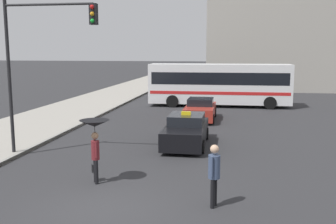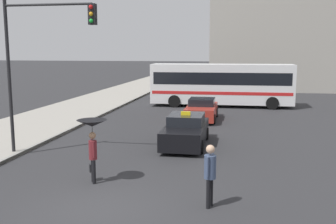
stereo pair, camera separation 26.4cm
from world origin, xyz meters
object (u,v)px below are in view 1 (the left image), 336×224
Objects in this scene: taxi at (186,131)px; city_bus at (219,83)px; pedestrian_man at (214,170)px; traffic_light at (41,48)px; sedan_red at (200,110)px; pedestrian_with_umbrella at (95,133)px.

city_bus reaches higher than taxi.
city_bus is 6.10× the size of pedestrian_man.
taxi is 7.36m from traffic_light.
sedan_red is at bearing -9.43° from city_bus.
sedan_red is at bearing -158.48° from pedestrian_man.
taxi is 0.68× the size of traffic_light.
pedestrian_man reaches higher than taxi.
traffic_light reaches higher than city_bus.
city_bus is at bearing 68.19° from traffic_light.
city_bus is at bearing -98.27° from sedan_red.
pedestrian_with_umbrella is 0.33× the size of traffic_light.
traffic_light reaches higher than pedestrian_man.
city_bus is 5.16× the size of pedestrian_with_umbrella.
city_bus reaches higher than sedan_red.
taxi reaches higher than sedan_red.
pedestrian_with_umbrella is at bearing -94.05° from pedestrian_man.
pedestrian_man is (0.59, -20.61, -0.76)m from city_bus.
pedestrian_with_umbrella is (-3.39, -19.21, -0.13)m from city_bus.
taxi is at bearing 28.59° from traffic_light.
city_bus is 17.90m from traffic_light.
traffic_light is at bearing 60.47° from sedan_red.
traffic_light reaches higher than taxi.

